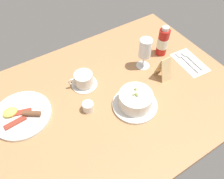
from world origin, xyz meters
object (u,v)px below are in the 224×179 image
sauce_bottle_red (163,42)px  menu_card (164,68)px  porridge_bowl (135,100)px  wine_glass (145,50)px  creamer_jug (88,107)px  coffee_cup (84,80)px  cutlery_setting (189,62)px  breakfast_plate (21,115)px

sauce_bottle_red → menu_card: sauce_bottle_red is taller
porridge_bowl → wine_glass: size_ratio=1.21×
creamer_jug → porridge_bowl: bearing=-26.2°
coffee_cup → sauce_bottle_red: size_ratio=0.80×
porridge_bowl → cutlery_setting: porridge_bowl is taller
coffee_cup → breakfast_plate: (-30.10, -1.50, -2.36)cm
wine_glass → breakfast_plate: (-60.79, 3.08, -9.49)cm
breakfast_plate → creamer_jug: bearing=-25.9°
sauce_bottle_red → breakfast_plate: size_ratio=0.67×
wine_glass → breakfast_plate: wine_glass is taller
wine_glass → porridge_bowl: bearing=-135.2°
creamer_jug → cutlery_setting: bearing=-1.5°
menu_card → coffee_cup: bearing=155.7°
coffee_cup → breakfast_plate: coffee_cup is taller
coffee_cup → creamer_jug: coffee_cup is taller
sauce_bottle_red → creamer_jug: bearing=-166.9°
porridge_bowl → sauce_bottle_red: size_ratio=1.19×
cutlery_setting → breakfast_plate: breakfast_plate is taller
sauce_bottle_red → menu_card: (-10.27, -13.26, -1.77)cm
wine_glass → sauce_bottle_red: sauce_bottle_red is taller
cutlery_setting → porridge_bowl: bearing=-169.5°
porridge_bowl → cutlery_setting: bearing=10.5°
breakfast_plate → sauce_bottle_red: bearing=-0.4°
creamer_jug → breakfast_plate: 27.70cm
creamer_jug → wine_glass: size_ratio=0.36×
porridge_bowl → wine_glass: 26.10cm
wine_glass → menu_card: (3.27, -10.73, -4.73)cm
porridge_bowl → coffee_cup: size_ratio=1.49×
creamer_jug → sauce_bottle_red: bearing=13.1°
wine_glass → creamer_jug: bearing=-165.9°
porridge_bowl → menu_card: menu_card is taller
coffee_cup → wine_glass: bearing=-8.5°
wine_glass → breakfast_plate: 61.61cm
cutlery_setting → coffee_cup: 54.49cm
porridge_bowl → coffee_cup: 25.79cm
coffee_cup → menu_card: menu_card is taller
sauce_bottle_red → menu_card: 16.86cm
coffee_cup → breakfast_plate: size_ratio=0.53×
cutlery_setting → coffee_cup: size_ratio=1.53×
porridge_bowl → sauce_bottle_red: sauce_bottle_red is taller
porridge_bowl → wine_glass: bearing=44.8°
creamer_jug → sauce_bottle_red: 51.03cm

